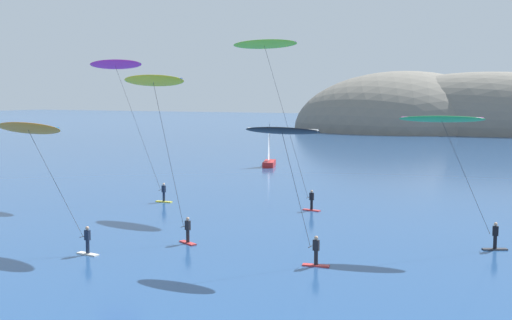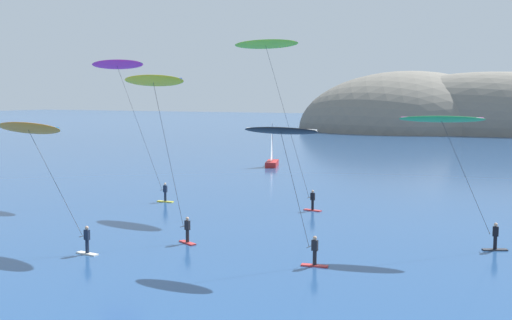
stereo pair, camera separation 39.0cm
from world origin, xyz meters
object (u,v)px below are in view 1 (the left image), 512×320
Objects in this scene: kitesurfer_orange at (32,136)px; kitesurfer_black at (285,144)px; kitesurfer_yellow at (156,92)px; kitesurfer_lime at (267,54)px; kitesurfer_magenta at (118,73)px; sailboat_near at (269,161)px; kitesurfer_green at (447,131)px.

kitesurfer_black is at bearing 12.87° from kitesurfer_orange.
kitesurfer_yellow reaches higher than kitesurfer_black.
kitesurfer_magenta is at bearing -170.29° from kitesurfer_lime.
kitesurfer_green is at bearing -50.79° from sailboat_near.
kitesurfer_orange is (-6.45, -19.94, -5.97)m from kitesurfer_lime.
kitesurfer_magenta reaches higher than kitesurfer_green.
kitesurfer_lime is at bearing 72.07° from kitesurfer_orange.
sailboat_near is at bearing 116.84° from kitesurfer_black.
kitesurfer_yellow reaches higher than kitesurfer_green.
sailboat_near is 0.46× the size of kitesurfer_magenta.
sailboat_near is 0.70× the size of kitesurfer_orange.
kitesurfer_magenta is 1.52× the size of kitesurfer_orange.
kitesurfer_lime is 1.69× the size of kitesurfer_orange.
sailboat_near is at bearing 98.12° from kitesurfer_orange.
kitesurfer_yellow is at bearing 170.02° from kitesurfer_black.
kitesurfer_magenta is at bearing 136.61° from kitesurfer_yellow.
kitesurfer_lime reaches higher than kitesurfer_green.
sailboat_near is 50.04m from kitesurfer_black.
kitesurfer_magenta reaches higher than kitesurfer_orange.
kitesurfer_lime is at bearing 86.44° from kitesurfer_yellow.
sailboat_near is 47.51m from kitesurfer_green.
kitesurfer_magenta is 0.90× the size of kitesurfer_lime.
kitesurfer_green is at bearing 19.36° from kitesurfer_yellow.
kitesurfer_orange is (6.83, -47.88, 6.27)m from sailboat_near.
kitesurfer_yellow is 18.56m from kitesurfer_green.
kitesurfer_lime is (13.28, -27.94, 12.25)m from sailboat_near.
kitesurfer_yellow is 10.60m from kitesurfer_black.
kitesurfer_green is 19.36m from kitesurfer_lime.
sailboat_near is 45.21m from kitesurfer_yellow.
kitesurfer_green is 25.61m from kitesurfer_orange.
kitesurfer_lime is 21.79m from kitesurfer_orange.
sailboat_near is 0.54× the size of kitesurfer_yellow.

